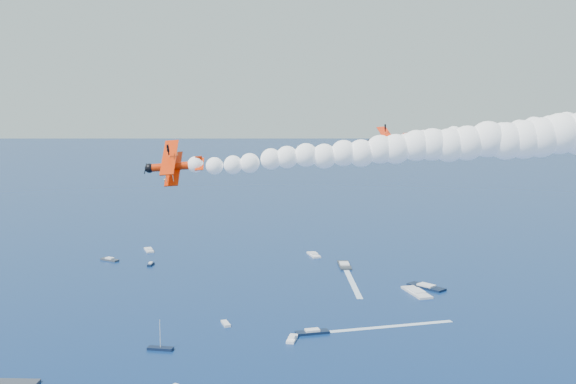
# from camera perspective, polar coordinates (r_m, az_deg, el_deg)

# --- Properties ---
(biplane_lead) EXTENTS (8.18, 9.50, 6.40)m
(biplane_lead) POSITION_cam_1_polar(r_m,az_deg,el_deg) (118.95, 7.77, 3.96)
(biplane_lead) COLOR #FF2705
(biplane_trail) EXTENTS (10.43, 12.48, 9.75)m
(biplane_trail) POSITION_cam_1_polar(r_m,az_deg,el_deg) (105.95, -8.72, 1.98)
(biplane_trail) COLOR red
(smoke_trail_trail) EXTENTS (64.67, 31.30, 11.11)m
(smoke_trail_trail) POSITION_cam_1_polar(r_m,az_deg,el_deg) (106.33, 8.42, 3.32)
(smoke_trail_trail) COLOR white
(spectator_boats) EXTENTS (212.75, 193.93, 0.70)m
(spectator_boats) POSITION_cam_1_polar(r_m,az_deg,el_deg) (221.70, 3.70, -9.71)
(spectator_boats) COLOR #0D1A31
(spectator_boats) RESTS_ON ground
(boat_wakes) EXTENTS (140.86, 72.44, 0.04)m
(boat_wakes) POSITION_cam_1_polar(r_m,az_deg,el_deg) (246.22, 15.09, -8.24)
(boat_wakes) COLOR white
(boat_wakes) RESTS_ON ground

